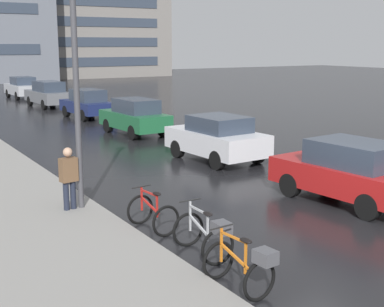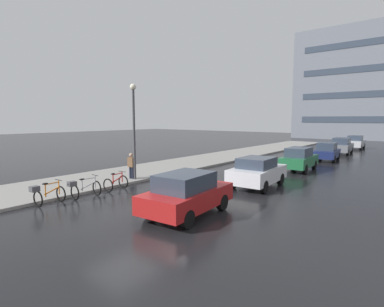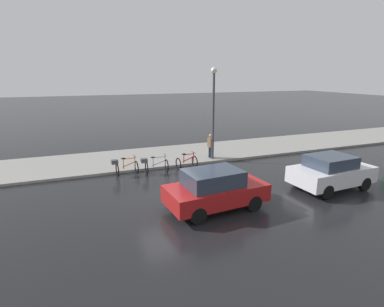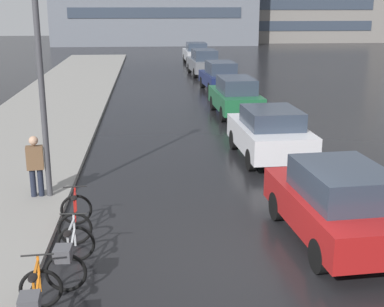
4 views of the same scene
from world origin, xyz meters
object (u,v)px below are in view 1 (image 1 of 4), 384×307
object	(u,v)px
car_white	(217,138)
streetlamp	(75,67)
car_grey	(48,94)
car_silver	(23,88)
bicycle_nearest	(244,265)
bicycle_third	(153,213)
car_red	(350,171)
bicycle_second	(207,234)
car_green	(135,117)
car_navy	(87,104)
pedestrian	(69,177)

from	to	relation	value
car_white	streetlamp	size ratio (longest dim) A/B	0.70
car_white	streetlamp	distance (m)	7.48
car_grey	car_silver	world-z (taller)	car_grey
bicycle_nearest	bicycle_third	world-z (taller)	bicycle_nearest
car_grey	bicycle_third	bearing A→B (deg)	-101.86
car_red	bicycle_second	bearing A→B (deg)	-167.18
car_green	car_silver	size ratio (longest dim) A/B	0.98
bicycle_third	car_navy	size ratio (longest dim) A/B	0.30
bicycle_second	pedestrian	size ratio (longest dim) A/B	0.87
car_green	car_grey	size ratio (longest dim) A/B	0.91
pedestrian	bicycle_third	bearing A→B (deg)	-59.56
car_red	car_silver	distance (m)	32.25
bicycle_second	pedestrian	world-z (taller)	pedestrian
bicycle_nearest	car_white	xyz separation A→B (m)	(5.42, 8.76, 0.33)
bicycle_third	car_red	xyz separation A→B (m)	(5.36, -0.76, 0.44)
streetlamp	car_grey	bearing A→B (deg)	74.98
car_green	pedestrian	distance (m)	11.73
bicycle_third	streetlamp	xyz separation A→B (m)	(-0.90, 2.03, 3.13)
bicycle_nearest	car_red	distance (m)	6.14
bicycle_nearest	pedestrian	bearing A→B (deg)	100.88
car_white	car_silver	distance (m)	26.23
bicycle_nearest	car_navy	distance (m)	22.48
car_white	streetlamp	world-z (taller)	streetlamp
car_silver	streetlamp	world-z (taller)	streetlamp
car_navy	car_grey	bearing A→B (deg)	92.03
pedestrian	car_red	bearing A→B (deg)	-23.02
pedestrian	streetlamp	world-z (taller)	streetlamp
car_navy	car_green	bearing A→B (deg)	-91.56
bicycle_nearest	car_navy	bearing A→B (deg)	75.69
pedestrian	streetlamp	distance (m)	2.60
car_grey	streetlamp	world-z (taller)	streetlamp
bicycle_nearest	car_red	bearing A→B (deg)	26.53
car_white	car_navy	bearing A→B (deg)	89.39
bicycle_nearest	streetlamp	distance (m)	6.36
car_red	car_white	size ratio (longest dim) A/B	1.05
bicycle_second	car_navy	world-z (taller)	car_navy
bicycle_third	car_grey	distance (m)	25.32
bicycle_third	car_grey	xyz separation A→B (m)	(5.20, 24.77, 0.46)
car_red	bicycle_third	bearing A→B (deg)	171.90
bicycle_second	car_green	bearing A→B (deg)	69.65
bicycle_nearest	streetlamp	xyz separation A→B (m)	(-0.77, 5.54, 3.03)
car_red	car_grey	bearing A→B (deg)	90.36
pedestrian	car_green	bearing A→B (deg)	56.68
car_red	car_silver	world-z (taller)	car_silver
bicycle_third	car_white	bearing A→B (deg)	44.79
bicycle_nearest	bicycle_second	xyz separation A→B (m)	(0.27, 1.55, -0.00)
bicycle_second	car_red	distance (m)	5.36
bicycle_nearest	car_green	xyz separation A→B (m)	(5.38, 15.32, 0.34)
bicycle_second	car_green	size ratio (longest dim) A/B	0.36
bicycle_second	pedestrian	distance (m)	4.21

